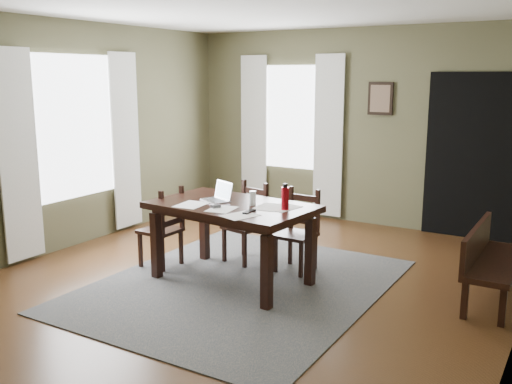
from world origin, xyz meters
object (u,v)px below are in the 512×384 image
Objects in this scene: chair_back_left at (247,223)px; laptop at (219,196)px; water_bottle at (285,198)px; dining_table at (231,213)px; chair_end at (164,229)px; bench at (489,257)px; chair_back_right at (298,232)px.

laptop is (0.03, -0.58, 0.42)m from chair_back_left.
laptop is 1.37× the size of water_bottle.
laptop reaches higher than dining_table.
chair_end is at bearing -151.89° from laptop.
chair_back_left is (0.67, 0.64, 0.00)m from chair_end.
laptop reaches higher than bench.
laptop is (-2.48, -0.75, 0.44)m from bench.
water_bottle reaches higher than bench.
dining_table is 0.73m from chair_back_left.
chair_back_left reaches higher than bench.
water_bottle is at bearing 114.07° from bench.
bench is (2.29, 0.80, -0.29)m from dining_table.
chair_end is 3.48× the size of water_bottle.
dining_table is 2.45m from bench.
water_bottle is (1.46, 0.04, 0.49)m from chair_end.
laptop is at bearing 106.75° from bench.
chair_back_right is 2.50× the size of laptop.
chair_end reaches higher than dining_table.
chair_back_right is (0.63, 0.01, -0.01)m from chair_back_left.
bench is at bearing 7.43° from chair_back_right.
dining_table is 1.90× the size of chair_back_left.
bench is (3.17, 0.80, -0.01)m from chair_end.
chair_back_left is 3.50× the size of water_bottle.
chair_back_left is 0.71× the size of bench.
chair_back_right is at bearing 117.43° from chair_end.
dining_table is at bearing -59.76° from chair_back_left.
chair_back_right is 0.81m from water_bottle.
water_bottle is (0.17, -0.61, 0.50)m from chair_back_right.
chair_end is 1.45m from chair_back_right.
water_bottle is at bearing 21.98° from laptop.
water_bottle reaches higher than dining_table.
bench is 4.94× the size of water_bottle.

